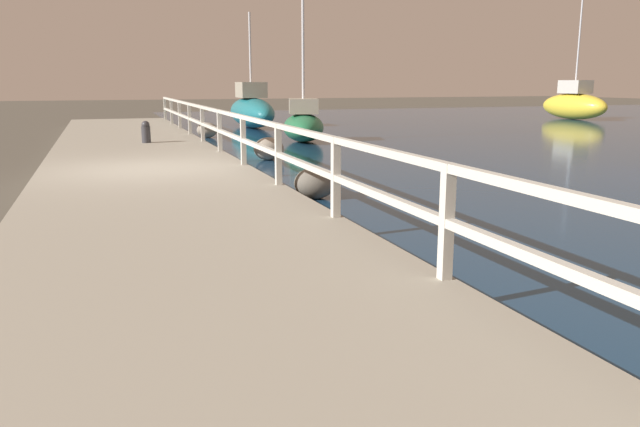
{
  "coord_description": "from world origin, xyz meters",
  "views": [
    {
      "loc": [
        -0.8,
        -12.67,
        1.99
      ],
      "look_at": [
        2.69,
        -2.67,
        -0.26
      ],
      "focal_mm": 35.0,
      "sensor_mm": 36.0,
      "label": 1
    }
  ],
  "objects_px": {
    "mooring_bollard": "(146,132)",
    "sailboat_yellow": "(574,104)",
    "sailboat_green": "(303,124)",
    "sailboat_teal": "(251,110)"
  },
  "relations": [
    {
      "from": "mooring_bollard",
      "to": "sailboat_green",
      "type": "xyz_separation_m",
      "value": [
        5.24,
        1.79,
        0.01
      ]
    },
    {
      "from": "sailboat_yellow",
      "to": "sailboat_teal",
      "type": "height_order",
      "value": "sailboat_yellow"
    },
    {
      "from": "sailboat_green",
      "to": "mooring_bollard",
      "type": "bearing_deg",
      "value": -145.73
    },
    {
      "from": "mooring_bollard",
      "to": "sailboat_yellow",
      "type": "height_order",
      "value": "sailboat_yellow"
    },
    {
      "from": "sailboat_yellow",
      "to": "sailboat_green",
      "type": "bearing_deg",
      "value": -160.01
    },
    {
      "from": "mooring_bollard",
      "to": "sailboat_green",
      "type": "bearing_deg",
      "value": 18.91
    },
    {
      "from": "mooring_bollard",
      "to": "sailboat_yellow",
      "type": "distance_m",
      "value": 24.47
    },
    {
      "from": "sailboat_yellow",
      "to": "sailboat_teal",
      "type": "xyz_separation_m",
      "value": [
        -17.61,
        -0.19,
        -0.06
      ]
    },
    {
      "from": "mooring_bollard",
      "to": "sailboat_teal",
      "type": "relative_size",
      "value": 0.11
    },
    {
      "from": "sailboat_teal",
      "to": "sailboat_green",
      "type": "bearing_deg",
      "value": -87.79
    }
  ]
}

